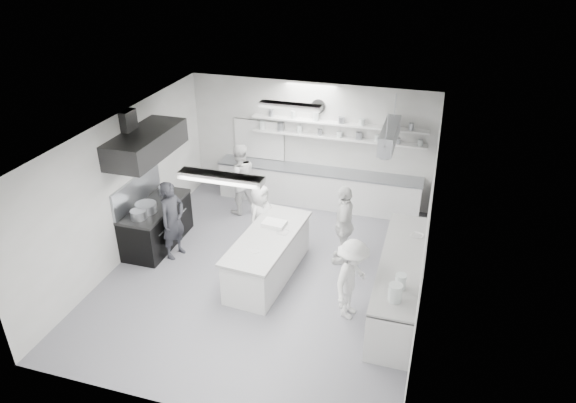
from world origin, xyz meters
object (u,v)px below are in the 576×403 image
(stove, at_px, (157,226))
(back_counter, at_px, (318,187))
(cook_stove, at_px, (173,220))
(cook_back, at_px, (239,179))
(prep_island, at_px, (268,257))
(right_counter, at_px, (399,283))

(stove, distance_m, back_counter, 4.03)
(cook_stove, relative_size, cook_back, 0.97)
(prep_island, bearing_deg, cook_back, 127.60)
(stove, xyz_separation_m, prep_island, (2.69, -0.43, -0.02))
(stove, xyz_separation_m, cook_stove, (0.58, -0.30, 0.40))
(prep_island, bearing_deg, right_counter, 1.09)
(right_counter, height_order, cook_back, cook_back)
(stove, relative_size, cook_stove, 1.06)
(prep_island, height_order, cook_back, cook_back)
(back_counter, height_order, right_counter, right_counter)
(cook_stove, bearing_deg, cook_back, -0.39)
(cook_stove, xyz_separation_m, cook_back, (0.62, 2.17, 0.03))
(stove, relative_size, back_counter, 0.36)
(prep_island, relative_size, cook_back, 1.34)
(right_counter, bearing_deg, cook_stove, 176.28)
(right_counter, height_order, prep_island, right_counter)
(stove, bearing_deg, cook_back, 57.34)
(stove, bearing_deg, right_counter, -6.52)
(back_counter, xyz_separation_m, right_counter, (2.35, -3.40, 0.01))
(cook_back, bearing_deg, cook_stove, 37.31)
(prep_island, xyz_separation_m, cook_stove, (-2.11, 0.14, 0.42))
(back_counter, bearing_deg, cook_stove, -126.82)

